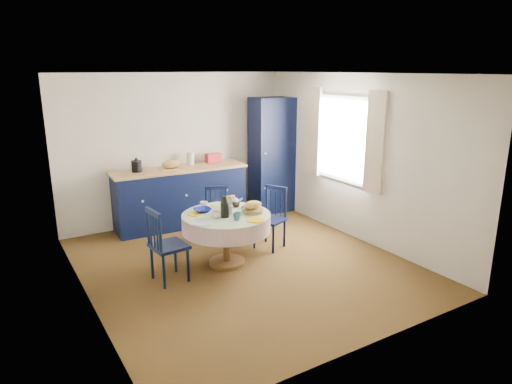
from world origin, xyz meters
TOP-DOWN VIEW (x-y plane):
  - floor at (0.00, 0.00)m, footprint 4.50×4.50m
  - ceiling at (0.00, 0.00)m, footprint 4.50×4.50m
  - wall_back at (0.00, 2.25)m, footprint 4.00×0.02m
  - wall_left at (-2.00, 0.00)m, footprint 0.02×4.50m
  - wall_right at (2.00, 0.00)m, footprint 0.02×4.50m
  - window at (1.95, 0.30)m, footprint 0.10×1.74m
  - kitchen_counter at (-0.10, 1.96)m, footprint 2.24×0.78m
  - pantry_cabinet at (1.66, 1.85)m, footprint 0.75×0.56m
  - dining_table at (-0.18, 0.12)m, footprint 1.17×1.17m
  - chair_left at (-1.06, 0.05)m, footprint 0.44×0.46m
  - chair_far at (0.09, 0.95)m, footprint 0.48×0.47m
  - chair_right at (0.66, 0.33)m, footprint 0.52×0.53m
  - mug_a at (-0.37, 0.06)m, footprint 0.12×0.12m
  - mug_b at (-0.19, -0.17)m, footprint 0.11×0.11m
  - mug_c at (0.07, 0.32)m, footprint 0.11×0.11m
  - mug_d at (-0.33, 0.50)m, footprint 0.10×0.10m
  - cobalt_bowl at (-0.42, 0.35)m, footprint 0.23×0.23m

SIDE VIEW (x-z plane):
  - floor at x=0.00m, z-range 0.00..0.00m
  - chair_far at x=0.09m, z-range 0.01..0.84m
  - chair_right at x=0.66m, z-range 0.01..0.91m
  - chair_left at x=-1.06m, z-range 0.01..0.95m
  - kitchen_counter at x=-0.10m, z-range -0.11..1.12m
  - dining_table at x=-0.18m, z-range 0.10..1.08m
  - cobalt_bowl at x=-0.42m, z-range 0.71..0.76m
  - mug_c at x=0.07m, z-range 0.71..0.80m
  - mug_a at x=-0.37m, z-range 0.71..0.80m
  - mug_d at x=-0.33m, z-range 0.71..0.80m
  - mug_b at x=-0.19m, z-range 0.71..0.80m
  - pantry_cabinet at x=1.66m, z-range 0.00..2.07m
  - wall_back at x=0.00m, z-range 0.00..2.50m
  - wall_left at x=-2.00m, z-range 0.00..2.50m
  - wall_right at x=2.00m, z-range 0.00..2.50m
  - window at x=1.95m, z-range 0.80..2.25m
  - ceiling at x=0.00m, z-range 2.50..2.50m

